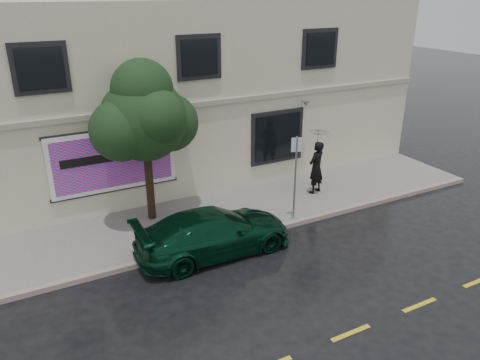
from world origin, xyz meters
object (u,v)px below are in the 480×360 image
pedestrian (316,167)px  street_tree (144,120)px  car (214,232)px  fire_hydrant (151,241)px

pedestrian → street_tree: street_tree is taller
car → fire_hydrant: size_ratio=5.77×
fire_hydrant → car: bearing=2.3°
car → fire_hydrant: (-1.75, 0.60, -0.14)m
street_tree → pedestrian: bearing=-7.5°
street_tree → car: bearing=-69.6°
pedestrian → fire_hydrant: bearing=-8.3°
car → street_tree: size_ratio=0.99×
car → street_tree: bearing=20.1°
pedestrian → car: bearing=1.5°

